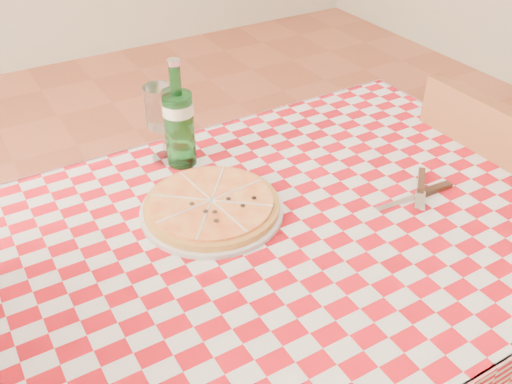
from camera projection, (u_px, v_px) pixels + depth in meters
dining_table at (279, 265)px, 1.20m from camera, size 1.20×0.80×0.75m
tablecloth at (280, 230)px, 1.14m from camera, size 1.30×0.90×0.01m
chair_near at (487, 221)px, 1.57m from camera, size 0.40×0.40×0.89m
pizza_plate at (212, 205)px, 1.17m from camera, size 0.32×0.32×0.04m
water_bottle at (178, 114)px, 1.27m from camera, size 0.08×0.08×0.25m
wine_glass at (163, 124)px, 1.30m from camera, size 0.08×0.08×0.19m
cutlery at (420, 192)px, 1.23m from camera, size 0.27×0.25×0.02m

